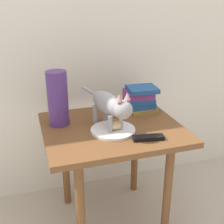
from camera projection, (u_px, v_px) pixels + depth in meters
name	position (u px, v px, depth m)	size (l,w,h in m)	color
ground_plane	(112.00, 218.00, 1.77)	(6.00, 6.00, 0.00)	#B2A899
back_panel	(90.00, 23.00, 1.73)	(4.00, 0.04, 2.20)	silver
side_table	(112.00, 142.00, 1.57)	(0.72, 0.61, 0.61)	brown
plate	(113.00, 130.00, 1.48)	(0.23, 0.23, 0.01)	white
bread_roll	(115.00, 125.00, 1.46)	(0.08, 0.06, 0.05)	#E0BC7A
cat	(110.00, 105.00, 1.46)	(0.15, 0.47, 0.23)	#99999E
book_stack	(140.00, 99.00, 1.72)	(0.19, 0.19, 0.15)	olive
green_vase	(58.00, 98.00, 1.51)	(0.11, 0.11, 0.29)	#4C2D72
tv_remote	(148.00, 138.00, 1.39)	(0.15, 0.04, 0.02)	black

